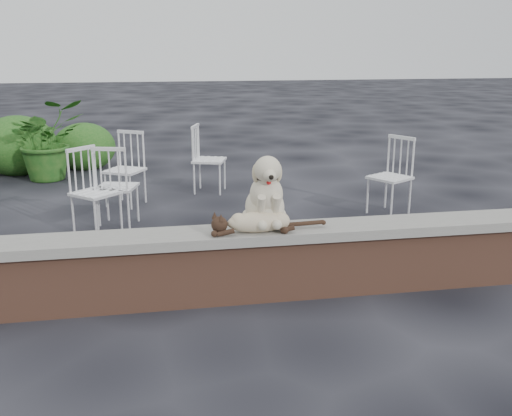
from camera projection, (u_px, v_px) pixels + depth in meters
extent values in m
plane|color=black|center=(182.00, 302.00, 4.70)|extent=(60.00, 60.00, 0.00)
cube|color=brown|center=(181.00, 273.00, 4.63)|extent=(6.00, 0.30, 0.50)
cube|color=slate|center=(179.00, 238.00, 4.55)|extent=(6.20, 0.40, 0.08)
imported|color=#175017|center=(47.00, 140.00, 8.84)|extent=(1.42, 1.35, 1.23)
ellipsoid|color=#175017|center=(18.00, 146.00, 9.34)|extent=(1.23, 1.13, 0.98)
ellipsoid|color=#175017|center=(85.00, 147.00, 9.71)|extent=(1.02, 0.93, 0.80)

